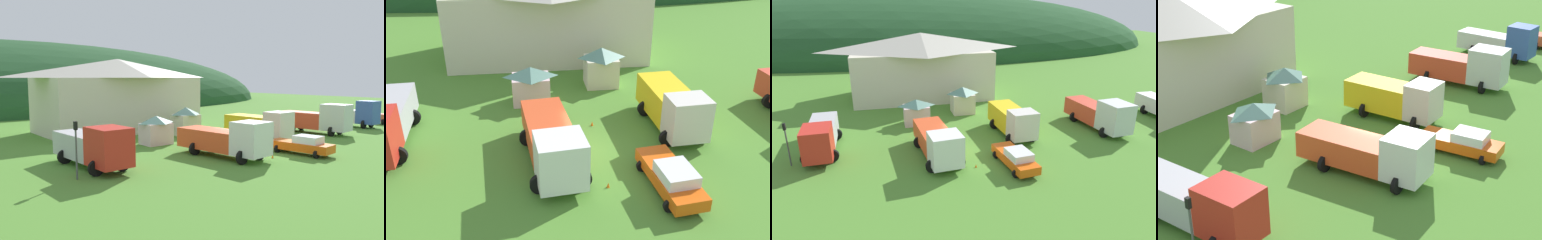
% 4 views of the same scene
% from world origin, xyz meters
% --- Properties ---
extents(ground_plane, '(200.00, 200.00, 0.00)m').
position_xyz_m(ground_plane, '(0.00, 0.00, 0.00)').
color(ground_plane, '#4C842D').
extents(forested_hill_backdrop, '(142.64, 60.00, 29.27)m').
position_xyz_m(forested_hill_backdrop, '(0.00, 68.23, 0.00)').
color(forested_hill_backdrop, '#1E4723').
rests_on(forested_hill_backdrop, ground).
extents(depot_building, '(19.99, 10.66, 8.85)m').
position_xyz_m(depot_building, '(-1.01, 19.03, 4.56)').
color(depot_building, beige).
rests_on(depot_building, ground).
extents(play_shed_cream, '(2.84, 2.64, 3.22)m').
position_xyz_m(play_shed_cream, '(2.87, 10.35, 1.66)').
color(play_shed_cream, beige).
rests_on(play_shed_cream, ground).
extents(play_shed_pink, '(3.00, 2.35, 2.83)m').
position_xyz_m(play_shed_pink, '(-3.03, 7.64, 1.46)').
color(play_shed_pink, beige).
rests_on(play_shed_pink, ground).
extents(crane_truck_red, '(3.34, 8.49, 3.23)m').
position_xyz_m(crane_truck_red, '(-12.19, 2.11, 1.67)').
color(crane_truck_red, red).
rests_on(crane_truck_red, ground).
extents(heavy_rig_white, '(3.83, 8.54, 3.19)m').
position_xyz_m(heavy_rig_white, '(-2.10, -1.43, 1.58)').
color(heavy_rig_white, white).
rests_on(heavy_rig_white, ground).
extents(flatbed_truck_yellow, '(3.54, 7.30, 3.23)m').
position_xyz_m(flatbed_truck_yellow, '(6.19, 2.16, 1.68)').
color(flatbed_truck_yellow, silver).
rests_on(flatbed_truck_yellow, ground).
extents(tow_truck_silver, '(3.68, 8.49, 3.56)m').
position_xyz_m(tow_truck_silver, '(15.85, 1.48, 1.77)').
color(tow_truck_silver, silver).
rests_on(tow_truck_silver, ground).
extents(service_pickup_orange, '(2.70, 5.55, 1.66)m').
position_xyz_m(service_pickup_orange, '(3.91, -4.55, 0.83)').
color(service_pickup_orange, '#E75811').
rests_on(service_pickup_orange, ground).
extents(traffic_light_west, '(0.20, 0.32, 3.81)m').
position_xyz_m(traffic_light_west, '(-14.42, -0.06, 2.36)').
color(traffic_light_west, '#4C4C51').
rests_on(traffic_light_west, ground).
extents(traffic_cone_near_pickup, '(0.36, 0.36, 0.58)m').
position_xyz_m(traffic_cone_near_pickup, '(0.67, -3.93, 0.00)').
color(traffic_cone_near_pickup, orange).
rests_on(traffic_cone_near_pickup, ground).
extents(traffic_cone_mid_row, '(0.36, 0.36, 0.59)m').
position_xyz_m(traffic_cone_mid_row, '(0.95, 3.18, 0.00)').
color(traffic_cone_mid_row, orange).
rests_on(traffic_cone_mid_row, ground).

